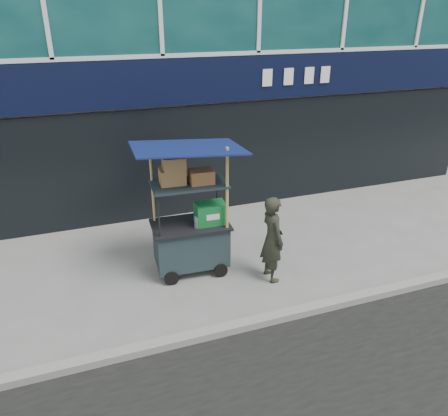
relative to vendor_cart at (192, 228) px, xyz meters
name	(u,v)px	position (x,y,z in m)	size (l,w,h in m)	color
ground	(232,322)	(0.15, -1.57, -0.82)	(80.00, 80.00, 0.00)	slate
curb	(236,327)	(0.15, -1.77, -0.76)	(80.00, 0.18, 0.12)	gray
vendor_cart	(192,228)	(0.00, 0.00, 0.00)	(1.79, 1.31, 2.34)	black
vendor_man	(272,239)	(1.19, -0.70, -0.07)	(0.55, 0.36, 1.51)	#25281D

